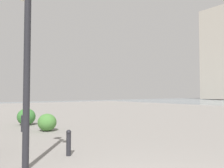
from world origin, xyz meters
The scene contains 5 objects.
lamppost centered at (3.17, 0.75, 2.65)m, with size 0.98×0.28×3.97m.
bollard_near centered at (3.57, -0.44, 0.35)m, with size 0.13×0.13×0.66m.
bollard_mid centered at (7.98, -0.55, 0.37)m, with size 0.13×0.13×0.70m.
shrub_low centered at (7.54, -1.43, 0.36)m, with size 0.85×0.77×0.73m.
shrub_round centered at (9.89, -1.27, 0.41)m, with size 0.97×0.88×0.83m.
Camera 1 is at (-1.69, 2.20, 1.60)m, focal length 35.97 mm.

